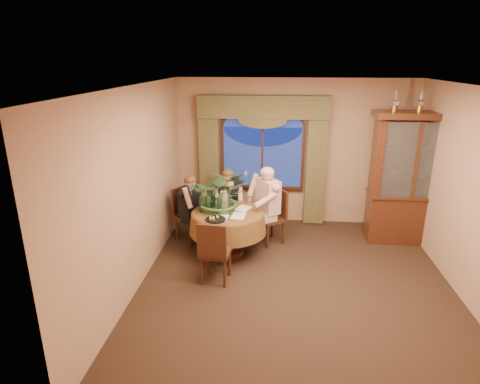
# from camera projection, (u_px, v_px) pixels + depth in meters

# --- Properties ---
(floor) EXTENTS (5.00, 5.00, 0.00)m
(floor) POSITION_uv_depth(u_px,v_px,m) (295.00, 286.00, 5.81)
(floor) COLOR black
(floor) RESTS_ON ground
(wall_back) EXTENTS (4.50, 0.00, 4.50)m
(wall_back) POSITION_uv_depth(u_px,v_px,m) (294.00, 153.00, 7.73)
(wall_back) COLOR #9F7357
(wall_back) RESTS_ON ground
(wall_right) EXTENTS (0.00, 5.00, 5.00)m
(wall_right) POSITION_uv_depth(u_px,v_px,m) (475.00, 200.00, 5.17)
(wall_right) COLOR #9F7357
(wall_right) RESTS_ON ground
(ceiling) EXTENTS (5.00, 5.00, 0.00)m
(ceiling) POSITION_uv_depth(u_px,v_px,m) (305.00, 87.00, 4.93)
(ceiling) COLOR white
(ceiling) RESTS_ON wall_back
(window) EXTENTS (1.62, 0.10, 1.32)m
(window) POSITION_uv_depth(u_px,v_px,m) (262.00, 158.00, 7.75)
(window) COLOR navy
(window) RESTS_ON wall_back
(arched_transom) EXTENTS (1.60, 0.06, 0.44)m
(arched_transom) POSITION_uv_depth(u_px,v_px,m) (263.00, 117.00, 7.50)
(arched_transom) COLOR navy
(arched_transom) RESTS_ON wall_back
(drapery_left) EXTENTS (0.38, 0.14, 2.32)m
(drapery_left) POSITION_uv_depth(u_px,v_px,m) (209.00, 163.00, 7.83)
(drapery_left) COLOR #4A4525
(drapery_left) RESTS_ON floor
(drapery_right) EXTENTS (0.38, 0.14, 2.32)m
(drapery_right) POSITION_uv_depth(u_px,v_px,m) (316.00, 166.00, 7.65)
(drapery_right) COLOR #4A4525
(drapery_right) RESTS_ON floor
(swag_valance) EXTENTS (2.45, 0.16, 0.42)m
(swag_valance) POSITION_uv_depth(u_px,v_px,m) (263.00, 107.00, 7.36)
(swag_valance) COLOR #4A4525
(swag_valance) RESTS_ON wall_back
(dining_table) EXTENTS (1.65, 1.65, 0.75)m
(dining_table) POSITION_uv_depth(u_px,v_px,m) (228.00, 233.00, 6.66)
(dining_table) COLOR maroon
(dining_table) RESTS_ON floor
(china_cabinet) EXTENTS (1.42, 0.56, 2.30)m
(china_cabinet) POSITION_uv_depth(u_px,v_px,m) (410.00, 179.00, 6.92)
(china_cabinet) COLOR #371A11
(china_cabinet) RESTS_ON floor
(oil_lamp_left) EXTENTS (0.11, 0.11, 0.34)m
(oil_lamp_left) POSITION_uv_depth(u_px,v_px,m) (395.00, 101.00, 6.53)
(oil_lamp_left) COLOR #A5722D
(oil_lamp_left) RESTS_ON china_cabinet
(oil_lamp_center) EXTENTS (0.11, 0.11, 0.34)m
(oil_lamp_center) POSITION_uv_depth(u_px,v_px,m) (421.00, 101.00, 6.50)
(oil_lamp_center) COLOR #A5722D
(oil_lamp_center) RESTS_ON china_cabinet
(oil_lamp_right) EXTENTS (0.11, 0.11, 0.34)m
(oil_lamp_right) POSITION_uv_depth(u_px,v_px,m) (446.00, 101.00, 6.46)
(oil_lamp_right) COLOR #A5722D
(oil_lamp_right) RESTS_ON china_cabinet
(chair_right) EXTENTS (0.59, 0.59, 0.96)m
(chair_right) POSITION_uv_depth(u_px,v_px,m) (270.00, 217.00, 7.04)
(chair_right) COLOR black
(chair_right) RESTS_ON floor
(chair_back_right) EXTENTS (0.44, 0.44, 0.96)m
(chair_back_right) POSITION_uv_depth(u_px,v_px,m) (231.00, 208.00, 7.46)
(chair_back_right) COLOR black
(chair_back_right) RESTS_ON floor
(chair_back) EXTENTS (0.58, 0.58, 0.96)m
(chair_back) POSITION_uv_depth(u_px,v_px,m) (190.00, 215.00, 7.13)
(chair_back) COLOR black
(chair_back) RESTS_ON floor
(chair_front_left) EXTENTS (0.46, 0.46, 0.96)m
(chair_front_left) POSITION_uv_depth(u_px,v_px,m) (215.00, 251.00, 5.81)
(chair_front_left) COLOR black
(chair_front_left) RESTS_ON floor
(person_pink) EXTENTS (0.67, 0.68, 1.41)m
(person_pink) POSITION_uv_depth(u_px,v_px,m) (267.00, 206.00, 6.93)
(person_pink) COLOR #CA9EA5
(person_pink) RESTS_ON floor
(person_back) EXTENTS (0.57, 0.59, 1.25)m
(person_back) POSITION_uv_depth(u_px,v_px,m) (190.00, 210.00, 6.99)
(person_back) COLOR black
(person_back) RESTS_ON floor
(person_scarf) EXTENTS (0.50, 0.46, 1.27)m
(person_scarf) POSITION_uv_depth(u_px,v_px,m) (228.00, 202.00, 7.34)
(person_scarf) COLOR black
(person_scarf) RESTS_ON floor
(stoneware_vase) EXTENTS (0.16, 0.16, 0.30)m
(stoneware_vase) POSITION_uv_depth(u_px,v_px,m) (224.00, 200.00, 6.63)
(stoneware_vase) COLOR gray
(stoneware_vase) RESTS_ON dining_table
(centerpiece_plant) EXTENTS (0.94, 1.05, 0.82)m
(centerpiece_plant) POSITION_uv_depth(u_px,v_px,m) (221.00, 174.00, 6.46)
(centerpiece_plant) COLOR #365B35
(centerpiece_plant) RESTS_ON dining_table
(olive_bowl) EXTENTS (0.14, 0.14, 0.04)m
(olive_bowl) POSITION_uv_depth(u_px,v_px,m) (230.00, 212.00, 6.48)
(olive_bowl) COLOR #40512D
(olive_bowl) RESTS_ON dining_table
(cheese_platter) EXTENTS (0.32, 0.32, 0.02)m
(cheese_platter) POSITION_uv_depth(u_px,v_px,m) (216.00, 219.00, 6.20)
(cheese_platter) COLOR black
(cheese_platter) RESTS_ON dining_table
(wine_bottle_0) EXTENTS (0.07, 0.07, 0.33)m
(wine_bottle_0) POSITION_uv_depth(u_px,v_px,m) (213.00, 199.00, 6.64)
(wine_bottle_0) COLOR black
(wine_bottle_0) RESTS_ON dining_table
(wine_bottle_1) EXTENTS (0.07, 0.07, 0.33)m
(wine_bottle_1) POSITION_uv_depth(u_px,v_px,m) (217.00, 200.00, 6.58)
(wine_bottle_1) COLOR tan
(wine_bottle_1) RESTS_ON dining_table
(wine_bottle_2) EXTENTS (0.07, 0.07, 0.33)m
(wine_bottle_2) POSITION_uv_depth(u_px,v_px,m) (201.00, 203.00, 6.48)
(wine_bottle_2) COLOR black
(wine_bottle_2) RESTS_ON dining_table
(wine_bottle_3) EXTENTS (0.07, 0.07, 0.33)m
(wine_bottle_3) POSITION_uv_depth(u_px,v_px,m) (206.00, 200.00, 6.60)
(wine_bottle_3) COLOR tan
(wine_bottle_3) RESTS_ON dining_table
(wine_bottle_4) EXTENTS (0.07, 0.07, 0.33)m
(wine_bottle_4) POSITION_uv_depth(u_px,v_px,m) (207.00, 202.00, 6.49)
(wine_bottle_4) COLOR black
(wine_bottle_4) RESTS_ON dining_table
(wine_bottle_5) EXTENTS (0.07, 0.07, 0.33)m
(wine_bottle_5) POSITION_uv_depth(u_px,v_px,m) (219.00, 203.00, 6.45)
(wine_bottle_5) COLOR black
(wine_bottle_5) RESTS_ON dining_table
(tasting_paper_0) EXTENTS (0.24, 0.32, 0.00)m
(tasting_paper_0) POSITION_uv_depth(u_px,v_px,m) (238.00, 216.00, 6.37)
(tasting_paper_0) COLOR white
(tasting_paper_0) RESTS_ON dining_table
(tasting_paper_1) EXTENTS (0.30, 0.36, 0.00)m
(tasting_paper_1) POSITION_uv_depth(u_px,v_px,m) (243.00, 208.00, 6.68)
(tasting_paper_1) COLOR white
(tasting_paper_1) RESTS_ON dining_table
(tasting_paper_2) EXTENTS (0.23, 0.32, 0.00)m
(tasting_paper_2) POSITION_uv_depth(u_px,v_px,m) (221.00, 218.00, 6.29)
(tasting_paper_2) COLOR white
(tasting_paper_2) RESTS_ON dining_table
(wine_glass_person_pink) EXTENTS (0.07, 0.07, 0.18)m
(wine_glass_person_pink) POSITION_uv_depth(u_px,v_px,m) (250.00, 202.00, 6.71)
(wine_glass_person_pink) COLOR silver
(wine_glass_person_pink) RESTS_ON dining_table
(wine_glass_person_back) EXTENTS (0.07, 0.07, 0.18)m
(wine_glass_person_back) POSITION_uv_depth(u_px,v_px,m) (207.00, 202.00, 6.73)
(wine_glass_person_back) COLOR silver
(wine_glass_person_back) RESTS_ON dining_table
(wine_glass_person_scarf) EXTENTS (0.07, 0.07, 0.18)m
(wine_glass_person_scarf) POSITION_uv_depth(u_px,v_px,m) (228.00, 198.00, 6.91)
(wine_glass_person_scarf) COLOR silver
(wine_glass_person_scarf) RESTS_ON dining_table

